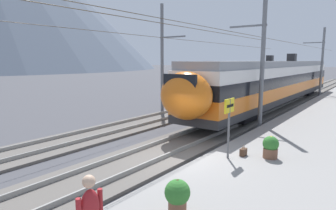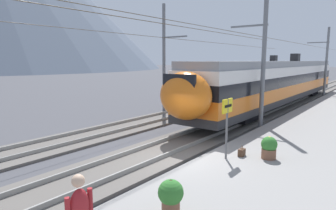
{
  "view_description": "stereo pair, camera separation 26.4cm",
  "coord_description": "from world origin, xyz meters",
  "px_view_note": "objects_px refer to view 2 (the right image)",
  "views": [
    {
      "loc": [
        -8.88,
        -6.03,
        3.88
      ],
      "look_at": [
        2.88,
        2.74,
        1.64
      ],
      "focal_mm": 31.04,
      "sensor_mm": 36.0,
      "label": 1
    },
    {
      "loc": [
        -8.72,
        -6.24,
        3.88
      ],
      "look_at": [
        2.88,
        2.74,
        1.64
      ],
      "focal_mm": 31.04,
      "sensor_mm": 36.0,
      "label": 2
    }
  ],
  "objects_px": {
    "train_near_platform": "(278,81)",
    "catenary_mast_mid": "(262,57)",
    "potted_plant_by_shelter": "(269,147)",
    "handbag_near_sign": "(242,152)",
    "train_far_track": "(262,75)",
    "catenary_mast_far_side": "(165,57)",
    "catenary_mast_east": "(325,61)",
    "platform_sign": "(227,115)",
    "potted_plant_platform_edge": "(171,195)"
  },
  "relations": [
    {
      "from": "potted_plant_by_shelter",
      "to": "handbag_near_sign",
      "type": "bearing_deg",
      "value": 110.6
    },
    {
      "from": "handbag_near_sign",
      "to": "catenary_mast_mid",
      "type": "bearing_deg",
      "value": 14.98
    },
    {
      "from": "catenary_mast_east",
      "to": "potted_plant_by_shelter",
      "type": "relative_size",
      "value": 48.2
    },
    {
      "from": "catenary_mast_mid",
      "to": "handbag_near_sign",
      "type": "xyz_separation_m",
      "value": [
        -5.9,
        -1.58,
        -3.6
      ]
    },
    {
      "from": "handbag_near_sign",
      "to": "potted_plant_by_shelter",
      "type": "bearing_deg",
      "value": -69.4
    },
    {
      "from": "catenary_mast_mid",
      "to": "potted_plant_platform_edge",
      "type": "distance_m",
      "value": 11.56
    },
    {
      "from": "catenary_mast_mid",
      "to": "potted_plant_platform_edge",
      "type": "xyz_separation_m",
      "value": [
        -10.91,
        -2.04,
        -3.25
      ]
    },
    {
      "from": "train_far_track",
      "to": "potted_plant_by_shelter",
      "type": "xyz_separation_m",
      "value": [
        -22.96,
        -8.73,
        -1.44
      ]
    },
    {
      "from": "catenary_mast_east",
      "to": "potted_plant_platform_edge",
      "type": "xyz_separation_m",
      "value": [
        -29.52,
        -2.05,
        -3.01
      ]
    },
    {
      "from": "train_far_track",
      "to": "catenary_mast_east",
      "type": "relative_size",
      "value": 0.6
    },
    {
      "from": "train_far_track",
      "to": "platform_sign",
      "type": "xyz_separation_m",
      "value": [
        -23.91,
        -7.49,
        -0.26
      ]
    },
    {
      "from": "catenary_mast_mid",
      "to": "platform_sign",
      "type": "height_order",
      "value": "catenary_mast_mid"
    },
    {
      "from": "train_far_track",
      "to": "catenary_mast_east",
      "type": "distance_m",
      "value": 6.57
    },
    {
      "from": "catenary_mast_mid",
      "to": "catenary_mast_east",
      "type": "height_order",
      "value": "catenary_mast_mid"
    },
    {
      "from": "train_far_track",
      "to": "handbag_near_sign",
      "type": "height_order",
      "value": "train_far_track"
    },
    {
      "from": "catenary_mast_east",
      "to": "catenary_mast_mid",
      "type": "bearing_deg",
      "value": -179.97
    },
    {
      "from": "train_near_platform",
      "to": "handbag_near_sign",
      "type": "xyz_separation_m",
      "value": [
        -14.79,
        -3.3,
        -1.74
      ]
    },
    {
      "from": "train_near_platform",
      "to": "potted_plant_by_shelter",
      "type": "relative_size",
      "value": 35.12
    },
    {
      "from": "potted_plant_platform_edge",
      "to": "catenary_mast_mid",
      "type": "bearing_deg",
      "value": 10.59
    },
    {
      "from": "catenary_mast_mid",
      "to": "platform_sign",
      "type": "distance_m",
      "value": 6.97
    },
    {
      "from": "platform_sign",
      "to": "handbag_near_sign",
      "type": "relative_size",
      "value": 5.44
    },
    {
      "from": "catenary_mast_mid",
      "to": "catenary_mast_east",
      "type": "bearing_deg",
      "value": 0.03
    },
    {
      "from": "catenary_mast_far_side",
      "to": "train_near_platform",
      "type": "bearing_deg",
      "value": -41.45
    },
    {
      "from": "catenary_mast_east",
      "to": "potted_plant_by_shelter",
      "type": "distance_m",
      "value": 24.49
    },
    {
      "from": "catenary_mast_far_side",
      "to": "train_far_track",
      "type": "bearing_deg",
      "value": -6.6
    },
    {
      "from": "handbag_near_sign",
      "to": "potted_plant_by_shelter",
      "type": "xyz_separation_m",
      "value": [
        0.34,
        -0.89,
        0.3
      ]
    },
    {
      "from": "train_near_platform",
      "to": "catenary_mast_far_side",
      "type": "xyz_separation_m",
      "value": [
        -7.19,
        6.35,
        1.94
      ]
    },
    {
      "from": "train_near_platform",
      "to": "potted_plant_platform_edge",
      "type": "relative_size",
      "value": 33.39
    },
    {
      "from": "train_near_platform",
      "to": "catenary_mast_east",
      "type": "height_order",
      "value": "catenary_mast_east"
    },
    {
      "from": "catenary_mast_east",
      "to": "platform_sign",
      "type": "relative_size",
      "value": 18.08
    },
    {
      "from": "catenary_mast_far_side",
      "to": "potted_plant_platform_edge",
      "type": "bearing_deg",
      "value": -141.27
    },
    {
      "from": "platform_sign",
      "to": "train_near_platform",
      "type": "bearing_deg",
      "value": 10.87
    },
    {
      "from": "catenary_mast_mid",
      "to": "handbag_near_sign",
      "type": "distance_m",
      "value": 7.1
    },
    {
      "from": "potted_plant_by_shelter",
      "to": "train_far_track",
      "type": "bearing_deg",
      "value": 20.81
    },
    {
      "from": "train_far_track",
      "to": "platform_sign",
      "type": "bearing_deg",
      "value": -162.61
    },
    {
      "from": "catenary_mast_far_side",
      "to": "potted_plant_platform_edge",
      "type": "distance_m",
      "value": 16.5
    },
    {
      "from": "handbag_near_sign",
      "to": "platform_sign",
      "type": "bearing_deg",
      "value": 150.65
    },
    {
      "from": "platform_sign",
      "to": "catenary_mast_mid",
      "type": "bearing_deg",
      "value": 10.74
    },
    {
      "from": "catenary_mast_mid",
      "to": "potted_plant_platform_edge",
      "type": "bearing_deg",
      "value": -169.41
    },
    {
      "from": "potted_plant_by_shelter",
      "to": "potted_plant_platform_edge",
      "type": "bearing_deg",
      "value": 175.35
    },
    {
      "from": "train_far_track",
      "to": "potted_plant_platform_edge",
      "type": "relative_size",
      "value": 27.54
    },
    {
      "from": "catenary_mast_mid",
      "to": "potted_plant_by_shelter",
      "type": "xyz_separation_m",
      "value": [
        -5.57,
        -2.47,
        -3.31
      ]
    },
    {
      "from": "train_near_platform",
      "to": "potted_plant_by_shelter",
      "type": "distance_m",
      "value": 15.12
    },
    {
      "from": "handbag_near_sign",
      "to": "potted_plant_platform_edge",
      "type": "distance_m",
      "value": 5.04
    },
    {
      "from": "catenary_mast_mid",
      "to": "catenary_mast_far_side",
      "type": "relative_size",
      "value": 1.0
    },
    {
      "from": "handbag_near_sign",
      "to": "catenary_mast_far_side",
      "type": "bearing_deg",
      "value": 51.78
    },
    {
      "from": "train_near_platform",
      "to": "catenary_mast_mid",
      "type": "relative_size",
      "value": 0.73
    },
    {
      "from": "train_far_track",
      "to": "catenary_mast_far_side",
      "type": "relative_size",
      "value": 0.6
    },
    {
      "from": "catenary_mast_east",
      "to": "handbag_near_sign",
      "type": "height_order",
      "value": "catenary_mast_east"
    },
    {
      "from": "potted_plant_platform_edge",
      "to": "handbag_near_sign",
      "type": "bearing_deg",
      "value": 5.25
    }
  ]
}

